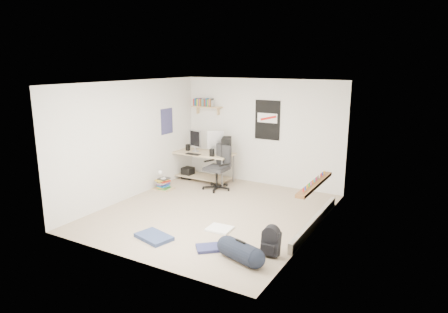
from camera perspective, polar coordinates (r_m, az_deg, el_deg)
The scene contains 26 objects.
floor at distance 7.90m, azimuth -1.66°, elevation -7.97°, with size 4.00×4.50×0.01m, color gray.
ceiling at distance 7.37m, azimuth -1.79°, elevation 10.53°, with size 4.00×4.50×0.01m, color white.
back_wall at distance 9.50m, azimuth 5.39°, elevation 3.49°, with size 4.00×0.01×2.50m, color silver.
left_wall at distance 8.73m, azimuth -13.04°, elevation 2.33°, with size 0.01×4.50×2.50m, color silver.
right_wall at distance 6.74m, azimuth 13.00°, elevation -0.88°, with size 0.01×4.50×2.50m, color silver.
desk at distance 9.85m, azimuth -3.07°, elevation -1.39°, with size 1.54×0.68×0.70m, color tan.
monitor_left at distance 9.82m, azimuth -4.12°, elevation 1.84°, with size 0.38×0.10×0.42m, color #9B9BA0.
monitor_right at distance 9.60m, azimuth -1.22°, elevation 1.66°, with size 0.39×0.10×0.43m, color #ADAEB2.
pc_tower at distance 9.38m, azimuth 0.34°, elevation 1.40°, with size 0.20×0.42×0.44m, color black.
keyboard at distance 9.58m, azimuth -4.40°, elevation 0.33°, with size 0.38×0.13×0.02m, color black.
speaker_left at distance 9.97m, azimuth -5.18°, elevation 1.27°, with size 0.08×0.08×0.17m, color black.
speaker_right at distance 9.32m, azimuth -1.73°, elevation 0.52°, with size 0.09×0.09×0.18m, color black.
office_chair at distance 9.14m, azimuth -1.06°, elevation -1.73°, with size 0.67×0.67×1.03m, color #242426.
wall_shelf at distance 10.00m, azimuth -2.46°, elevation 7.10°, with size 0.80×0.22×0.24m, color tan.
poster_back_wall at distance 9.37m, azimuth 6.21°, elevation 5.19°, with size 0.62×0.03×0.92m, color black.
poster_left_wall at distance 9.58m, azimuth -8.17°, elevation 5.01°, with size 0.02×0.42×0.60m, color navy.
window at distance 6.99m, azimuth 13.37°, elevation 1.29°, with size 0.10×1.50×1.26m, color brown.
baseboard_heater at distance 7.39m, azimuth 12.84°, elevation -9.08°, with size 0.08×2.50×0.18m, color #B7B2A8.
backpack at distance 6.20m, azimuth 6.71°, elevation -12.20°, with size 0.27×0.22×0.36m, color black.
duffel_bag at distance 6.04m, azimuth 2.35°, elevation -13.50°, with size 0.30×0.30×0.59m, color black.
tshirt at distance 7.10m, azimuth -0.62°, elevation -10.28°, with size 0.42×0.35×0.04m, color white.
jeans_a at distance 6.87m, azimuth -9.99°, elevation -11.26°, with size 0.61×0.39×0.07m, color navy.
jeans_b at distance 6.42m, azimuth -2.16°, elevation -12.91°, with size 0.39×0.29×0.05m, color navy.
book_stack at distance 9.34m, azimuth -8.67°, elevation -3.72°, with size 0.49×0.40×0.33m, color brown.
desk_lamp at distance 9.25m, azimuth -8.70°, elevation -2.41°, with size 0.12×0.20×0.20m, color white.
subwoofer at distance 10.11m, azimuth -5.17°, elevation -2.36°, with size 0.25×0.25×0.29m, color black.
Camera 1 is at (3.84, -6.28, 2.87)m, focal length 32.00 mm.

